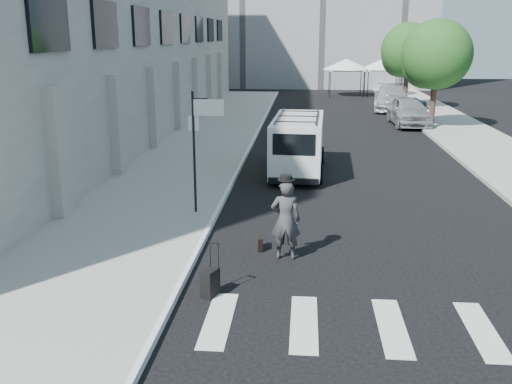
% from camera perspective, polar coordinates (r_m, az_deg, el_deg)
% --- Properties ---
extents(ground, '(120.00, 120.00, 0.00)m').
position_cam_1_polar(ground, '(13.58, 2.34, -6.87)').
color(ground, black).
rests_on(ground, ground).
extents(sidewalk_left, '(4.50, 48.00, 0.15)m').
position_cam_1_polar(sidewalk_left, '(29.40, -4.54, 5.44)').
color(sidewalk_left, gray).
rests_on(sidewalk_left, ground).
extents(sidewalk_right, '(4.00, 56.00, 0.15)m').
position_cam_1_polar(sidewalk_right, '(34.02, 19.38, 5.98)').
color(sidewalk_right, gray).
rests_on(sidewalk_right, ground).
extents(building_left, '(10.00, 44.00, 12.00)m').
position_cam_1_polar(building_left, '(32.85, -17.28, 16.25)').
color(building_left, gray).
rests_on(building_left, ground).
extents(sign_pole, '(1.03, 0.07, 3.50)m').
position_cam_1_polar(sign_pole, '(16.22, -5.46, 6.50)').
color(sign_pole, black).
rests_on(sign_pole, sidewalk_left).
extents(tree_near, '(3.80, 3.83, 6.03)m').
position_cam_1_polar(tree_near, '(33.46, 17.37, 12.74)').
color(tree_near, black).
rests_on(tree_near, ground).
extents(tree_far, '(3.80, 3.83, 6.03)m').
position_cam_1_polar(tree_far, '(42.30, 14.80, 13.34)').
color(tree_far, black).
rests_on(tree_far, ground).
extents(tent_left, '(4.00, 4.00, 3.20)m').
position_cam_1_polar(tent_left, '(50.73, 9.05, 12.49)').
color(tent_left, black).
rests_on(tent_left, ground).
extents(tent_right, '(4.00, 4.00, 3.20)m').
position_cam_1_polar(tent_right, '(51.55, 12.64, 12.36)').
color(tent_right, black).
rests_on(tent_right, ground).
extents(businessman, '(0.71, 0.47, 1.93)m').
position_cam_1_polar(businessman, '(13.40, 2.98, -2.81)').
color(businessman, '#323234').
rests_on(businessman, ground).
extents(briefcase, '(0.15, 0.45, 0.34)m').
position_cam_1_polar(briefcase, '(14.20, 0.45, -5.10)').
color(briefcase, black).
rests_on(briefcase, ground).
extents(suitcase, '(0.38, 0.46, 1.10)m').
position_cam_1_polar(suitcase, '(11.77, -4.61, -9.01)').
color(suitcase, black).
rests_on(suitcase, ground).
extents(cargo_van, '(2.16, 5.66, 2.12)m').
position_cam_1_polar(cargo_van, '(22.16, 4.22, 4.87)').
color(cargo_van, silver).
rests_on(cargo_van, ground).
extents(parked_car_a, '(2.20, 5.08, 1.71)m').
position_cam_1_polar(parked_car_a, '(34.86, 15.03, 7.83)').
color(parked_car_a, '#979B9F').
rests_on(parked_car_a, ground).
extents(parked_car_b, '(2.04, 4.46, 1.42)m').
position_cam_1_polar(parked_car_b, '(34.83, 15.38, 7.55)').
color(parked_car_b, '#58595F').
rests_on(parked_car_b, ground).
extents(parked_car_c, '(3.09, 6.15, 1.71)m').
position_cam_1_polar(parked_car_c, '(42.01, 13.39, 9.15)').
color(parked_car_c, '#A9ACB1').
rests_on(parked_car_c, ground).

